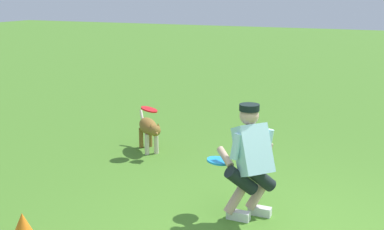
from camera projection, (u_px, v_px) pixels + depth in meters
The scene contains 4 objects.
person at pixel (251, 159), 5.38m from camera, with size 0.71×0.59×1.29m.
dog at pixel (149, 129), 7.74m from camera, with size 0.77×0.81×0.56m.
frisbee_flying at pixel (149, 109), 7.49m from camera, with size 0.26×0.26×0.02m, color red.
frisbee_held at pixel (218, 161), 5.57m from camera, with size 0.27×0.27×0.02m, color #2197EA.
Camera 1 is at (-0.95, 4.49, 2.48)m, focal length 46.08 mm.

